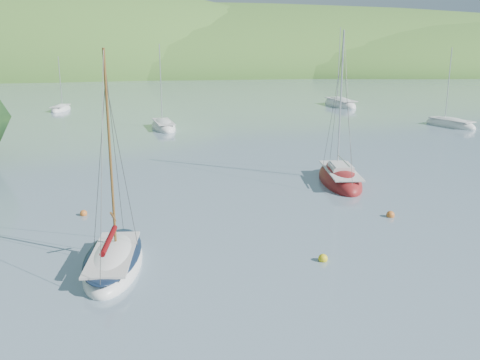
{
  "coord_description": "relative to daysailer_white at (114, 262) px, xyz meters",
  "views": [
    {
      "loc": [
        -2.73,
        -21.76,
        10.19
      ],
      "look_at": [
        0.96,
        8.0,
        2.24
      ],
      "focal_mm": 40.0,
      "sensor_mm": 36.0,
      "label": 1
    }
  ],
  "objects": [
    {
      "name": "mooring_buoys",
      "position": [
        6.61,
        3.49,
        -0.11
      ],
      "size": [
        18.49,
        8.77,
        0.48
      ],
      "color": "yellow",
      "rests_on": "ground"
    },
    {
      "name": "distant_sloop_a",
      "position": [
        1.7,
        39.24,
        -0.05
      ],
      "size": [
        3.76,
        7.65,
        10.45
      ],
      "rotation": [
        0.0,
        0.0,
        0.17
      ],
      "color": "silver",
      "rests_on": "ground"
    },
    {
      "name": "ground",
      "position": [
        5.7,
        -1.59,
        -0.23
      ],
      "size": [
        700.0,
        700.0,
        0.0
      ],
      "primitive_type": "plane",
      "color": "gray",
      "rests_on": "ground"
    },
    {
      "name": "daysailer_white",
      "position": [
        0.0,
        0.0,
        0.0
      ],
      "size": [
        2.87,
        6.98,
        10.54
      ],
      "rotation": [
        0.0,
        0.0,
        -0.05
      ],
      "color": "silver",
      "rests_on": "ground"
    },
    {
      "name": "distant_sloop_d",
      "position": [
        35.88,
        36.73,
        -0.06
      ],
      "size": [
        4.92,
        7.43,
        10.01
      ],
      "rotation": [
        0.0,
        0.0,
        0.38
      ],
      "color": "silver",
      "rests_on": "ground"
    },
    {
      "name": "distant_sloop_b",
      "position": [
        28.79,
        57.77,
        -0.02
      ],
      "size": [
        4.36,
        9.41,
        12.94
      ],
      "rotation": [
        0.0,
        0.0,
        0.13
      ],
      "color": "silver",
      "rests_on": "ground"
    },
    {
      "name": "shoreline_hills",
      "position": [
        -3.96,
        170.83,
        -0.23
      ],
      "size": [
        690.0,
        135.0,
        56.0
      ],
      "color": "#3A5F24",
      "rests_on": "ground"
    },
    {
      "name": "distant_sloop_c",
      "position": [
        -13.47,
        57.56,
        -0.08
      ],
      "size": [
        2.92,
        6.13,
        8.41
      ],
      "rotation": [
        0.0,
        0.0,
        -0.15
      ],
      "color": "silver",
      "rests_on": "ground"
    },
    {
      "name": "sloop_red",
      "position": [
        14.88,
        13.28,
        -0.01
      ],
      "size": [
        3.45,
        8.15,
        11.74
      ],
      "rotation": [
        0.0,
        0.0,
        -0.09
      ],
      "color": "maroon",
      "rests_on": "ground"
    }
  ]
}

